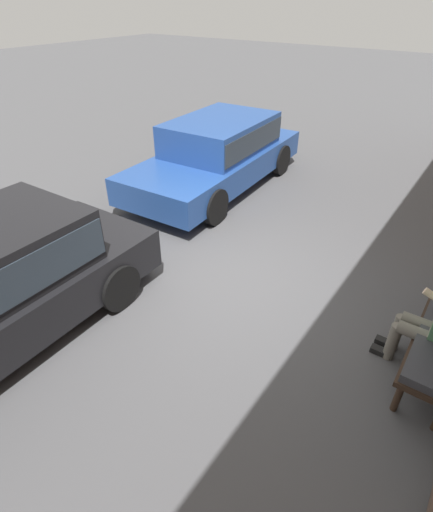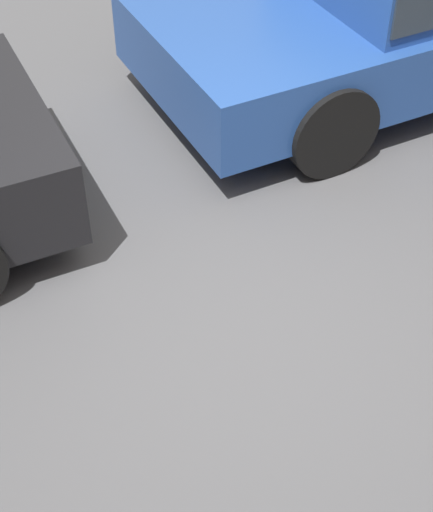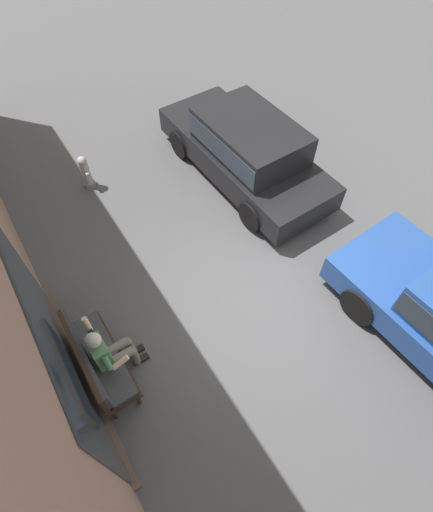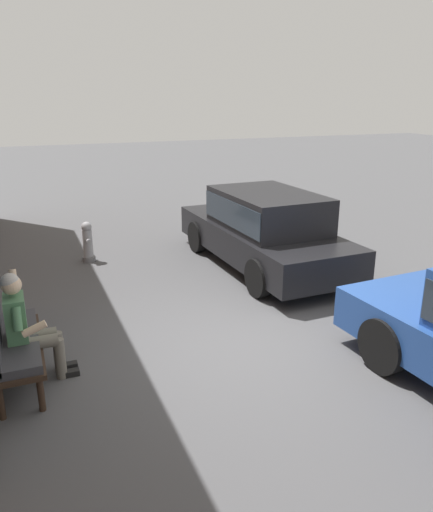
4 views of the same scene
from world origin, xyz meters
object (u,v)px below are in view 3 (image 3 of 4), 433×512
at_px(parked_car_mid, 246,148).
at_px(fire_hydrant, 86,173).
at_px(person_on_phone, 108,351).
at_px(bench, 95,360).

height_order(parked_car_mid, fire_hydrant, parked_car_mid).
relative_size(person_on_phone, fire_hydrant, 1.65).
distance_m(bench, person_on_phone, 0.26).
distance_m(person_on_phone, fire_hydrant, 4.39).
xyz_separation_m(bench, person_on_phone, (-0.05, -0.22, 0.13)).
height_order(bench, person_on_phone, person_on_phone).
distance_m(parked_car_mid, fire_hydrant, 3.51).
relative_size(bench, fire_hydrant, 2.00).
bearing_deg(person_on_phone, fire_hydrant, -16.74).
bearing_deg(fire_hydrant, person_on_phone, 163.26).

